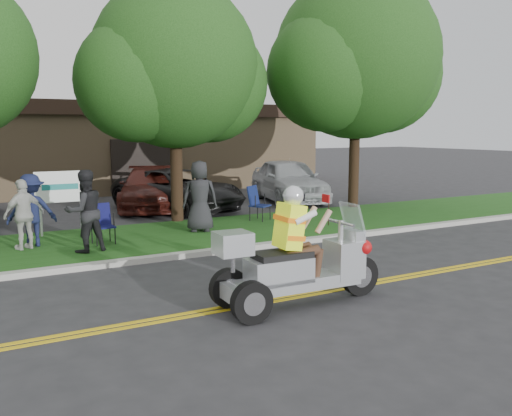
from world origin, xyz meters
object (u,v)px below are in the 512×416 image
trike_scooter (295,265)px  parked_car_mid (178,190)px  spectator_adult_right (24,214)px  parked_car_right (149,188)px  spectator_adult_mid (85,211)px  lawn_chair_b (257,201)px  lawn_chair_a (102,221)px  parked_car_far_right (289,180)px

trike_scooter → parked_car_mid: size_ratio=0.57×
trike_scooter → spectator_adult_right: (-3.34, 6.09, 0.23)m
trike_scooter → parked_car_right: bearing=85.3°
trike_scooter → spectator_adult_mid: (-2.18, 5.14, 0.34)m
lawn_chair_b → lawn_chair_a: bearing=161.7°
lawn_chair_b → parked_car_right: parked_car_right is taller
lawn_chair_a → spectator_adult_right: size_ratio=0.59×
trike_scooter → lawn_chair_b: bearing=67.6°
lawn_chair_b → spectator_adult_right: (-6.55, -0.96, 0.22)m
parked_car_right → parked_car_mid: bearing=-36.3°
trike_scooter → parked_car_far_right: 12.71m
lawn_chair_b → spectator_adult_right: spectator_adult_right is taller
spectator_adult_right → parked_car_right: size_ratio=0.33×
parked_car_right → spectator_adult_right: bearing=-110.5°
lawn_chair_b → parked_car_far_right: parked_car_far_right is taller
parked_car_right → spectator_adult_mid: bearing=-99.0°
spectator_adult_mid → lawn_chair_b: bearing=-173.2°
lawn_chair_b → trike_scooter: bearing=-145.9°
spectator_adult_mid → parked_car_mid: spectator_adult_mid is taller
spectator_adult_mid → spectator_adult_right: size_ratio=1.14×
trike_scooter → parked_car_far_right: trike_scooter is taller
lawn_chair_a → lawn_chair_b: size_ratio=0.92×
trike_scooter → parked_car_right: (1.39, 11.71, 0.03)m
lawn_chair_b → parked_car_mid: 3.79m
lawn_chair_a → parked_car_far_right: 9.68m
lawn_chair_b → parked_car_mid: (-1.12, 3.62, 0.03)m
lawn_chair_a → spectator_adult_right: bearing=170.6°
parked_car_mid → parked_car_right: parked_car_mid is taller
trike_scooter → lawn_chair_a: size_ratio=3.13×
lawn_chair_a → spectator_adult_mid: 1.02m
lawn_chair_a → parked_car_far_right: (8.37, 4.87, 0.21)m
lawn_chair_b → spectator_adult_right: 6.62m
parked_car_mid → parked_car_far_right: 4.63m
parked_car_mid → parked_car_far_right: parked_car_far_right is taller
spectator_adult_right → parked_car_far_right: (10.05, 4.70, -0.06)m
lawn_chair_b → spectator_adult_mid: spectator_adult_mid is taller
parked_car_mid → parked_car_right: 1.25m
spectator_adult_right → parked_car_right: spectator_adult_right is taller
lawn_chair_b → spectator_adult_mid: bearing=168.1°
lawn_chair_b → spectator_adult_right: bearing=157.0°
lawn_chair_b → spectator_adult_mid: size_ratio=0.56×
lawn_chair_a → parked_car_mid: 6.05m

